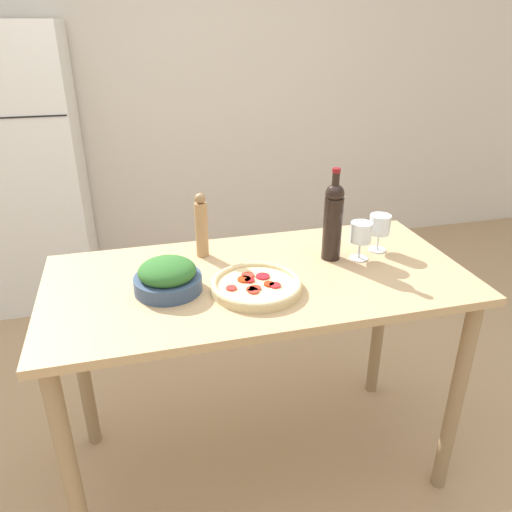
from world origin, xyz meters
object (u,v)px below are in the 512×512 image
(wine_glass_near, at_px, (361,234))
(salad_bowl, at_px, (168,277))
(refrigerator, at_px, (22,170))
(wine_bottle, at_px, (333,219))
(homemade_pizza, at_px, (256,285))
(wine_glass_far, at_px, (380,225))
(pepper_mill, at_px, (201,226))

(wine_glass_near, xyz_separation_m, salad_bowl, (-0.72, -0.06, -0.05))
(refrigerator, distance_m, wine_bottle, 2.23)
(salad_bowl, height_order, homemade_pizza, salad_bowl)
(salad_bowl, bearing_deg, wine_glass_far, 7.94)
(refrigerator, xyz_separation_m, salad_bowl, (0.74, -1.86, 0.09))
(wine_bottle, relative_size, salad_bowl, 1.54)
(homemade_pizza, bearing_deg, refrigerator, 117.86)
(wine_glass_near, distance_m, salad_bowl, 0.73)
(wine_bottle, xyz_separation_m, wine_glass_far, (0.20, 0.02, -0.05))
(refrigerator, xyz_separation_m, wine_bottle, (1.36, -1.76, 0.19))
(salad_bowl, bearing_deg, homemade_pizza, -14.50)
(refrigerator, xyz_separation_m, wine_glass_far, (1.56, -1.74, 0.14))
(refrigerator, height_order, wine_glass_far, refrigerator)
(refrigerator, relative_size, wine_bottle, 4.95)
(pepper_mill, distance_m, salad_bowl, 0.30)
(wine_bottle, relative_size, homemade_pizza, 1.14)
(refrigerator, relative_size, pepper_mill, 6.92)
(wine_glass_near, bearing_deg, pepper_mill, 162.43)
(refrigerator, height_order, wine_glass_near, refrigerator)
(wine_glass_far, height_order, pepper_mill, pepper_mill)
(refrigerator, relative_size, wine_glass_far, 11.80)
(wine_bottle, distance_m, wine_glass_near, 0.12)
(refrigerator, height_order, salad_bowl, refrigerator)
(pepper_mill, bearing_deg, wine_glass_near, -17.57)
(refrigerator, bearing_deg, pepper_mill, -61.12)
(salad_bowl, bearing_deg, wine_glass_near, 4.94)
(salad_bowl, xyz_separation_m, homemade_pizza, (0.28, -0.07, -0.03))
(pepper_mill, relative_size, homemade_pizza, 0.82)
(refrigerator, distance_m, homemade_pizza, 2.19)
(wine_bottle, relative_size, wine_glass_far, 2.39)
(refrigerator, relative_size, salad_bowl, 7.64)
(wine_glass_near, bearing_deg, refrigerator, 129.07)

